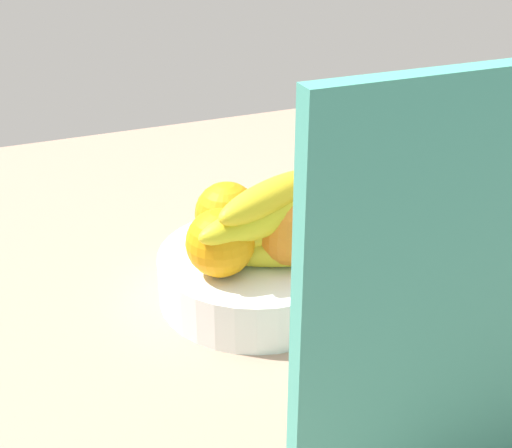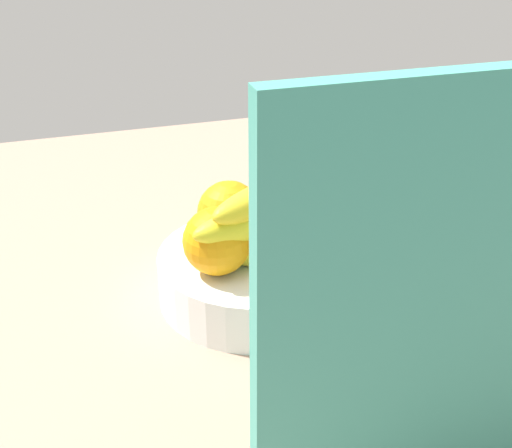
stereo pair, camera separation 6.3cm
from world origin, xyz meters
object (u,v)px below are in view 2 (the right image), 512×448
orange_front_right (217,242)px  thermos_tumbler (450,212)px  orange_back_left (281,210)px  fruit_bowl (256,275)px  cutting_board (431,307)px  orange_front_left (229,212)px  orange_center (287,233)px  banana_bunch (269,224)px

orange_front_right → thermos_tumbler: 29.60cm
orange_back_left → thermos_tumbler: 20.94cm
fruit_bowl → cutting_board: cutting_board is taller
orange_back_left → cutting_board: (0.51, 34.30, 7.98)cm
fruit_bowl → orange_front_left: bearing=-62.5°
orange_center → orange_front_left: bearing=-56.5°
orange_front_right → banana_bunch: bearing=178.8°
cutting_board → thermos_tumbler: (-20.46, -27.93, -8.20)cm
orange_front_right → orange_back_left: bearing=-150.4°
fruit_bowl → thermos_tumbler: thermos_tumbler is taller
fruit_bowl → orange_front_left: orange_front_left is taller
orange_front_left → orange_center: bearing=123.5°
orange_center → thermos_tumbler: bearing=178.9°
orange_front_left → banana_bunch: 7.69cm
fruit_bowl → thermos_tumbler: 25.30cm
orange_back_left → banana_bunch: (3.58, 5.60, 1.36)cm
banana_bunch → thermos_tumbler: 23.59cm
orange_center → cutting_board: 29.46cm
thermos_tumbler → fruit_bowl: bearing=-8.7°
fruit_bowl → orange_center: 8.19cm
orange_front_right → thermos_tumbler: size_ratio=0.40×
orange_front_left → orange_center: size_ratio=1.00×
orange_front_right → orange_center: (-8.24, 0.48, 0.00)cm
orange_center → orange_back_left: size_ratio=1.00×
fruit_bowl → orange_front_left: (2.15, -4.13, 6.98)cm
fruit_bowl → orange_back_left: bearing=-147.2°
orange_front_left → orange_front_right: (3.33, 6.94, 0.00)cm
orange_center → cutting_board: bearing=91.8°
fruit_bowl → banana_bunch: (-0.57, 2.93, 8.34)cm
banana_bunch → orange_back_left: bearing=-122.5°
orange_front_left → banana_bunch: banana_bunch is taller
banana_bunch → cutting_board: (-3.07, 28.70, 6.62)cm
orange_back_left → fruit_bowl: bearing=32.8°
orange_center → thermos_tumbler: size_ratio=0.40×
orange_center → orange_back_left: same height
orange_back_left → orange_center: bearing=76.9°
thermos_tumbler → orange_front_right: bearing=-1.7°
orange_front_right → thermos_tumbler: bearing=178.3°
fruit_bowl → banana_bunch: 8.86cm
orange_front_left → orange_front_right: same height
orange_front_right → orange_center: 8.26cm
cutting_board → fruit_bowl: bearing=-82.7°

